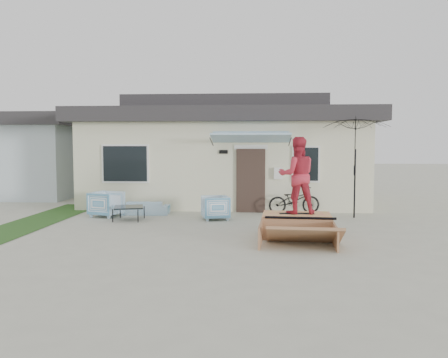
# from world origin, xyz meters

# --- Properties ---
(ground) EXTENTS (90.00, 90.00, 0.00)m
(ground) POSITION_xyz_m (0.00, 0.00, 0.00)
(ground) COLOR #ABAB98
(ground) RESTS_ON ground
(grass_strip) EXTENTS (1.40, 8.00, 0.01)m
(grass_strip) POSITION_xyz_m (-5.20, 2.00, 0.00)
(grass_strip) COLOR #234B1B
(grass_strip) RESTS_ON ground
(house) EXTENTS (10.80, 8.49, 4.10)m
(house) POSITION_xyz_m (0.00, 7.99, 1.94)
(house) COLOR beige
(house) RESTS_ON ground
(neighbor_house) EXTENTS (8.60, 7.60, 3.50)m
(neighbor_house) POSITION_xyz_m (-10.50, 10.00, 1.78)
(neighbor_house) COLOR silver
(neighbor_house) RESTS_ON ground
(loveseat) EXTENTS (1.51, 0.48, 0.58)m
(loveseat) POSITION_xyz_m (-2.35, 3.78, 0.29)
(loveseat) COLOR #458EBD
(loveseat) RESTS_ON ground
(armchair_left) EXTENTS (1.01, 1.04, 0.87)m
(armchair_left) POSITION_xyz_m (-3.46, 3.25, 0.43)
(armchair_left) COLOR #458EBD
(armchair_left) RESTS_ON ground
(armchair_right) EXTENTS (0.89, 0.93, 0.79)m
(armchair_right) POSITION_xyz_m (-0.04, 2.91, 0.40)
(armchair_right) COLOR #458EBD
(armchair_right) RESTS_ON ground
(coffee_table) EXTENTS (1.02, 1.02, 0.41)m
(coffee_table) POSITION_xyz_m (-2.58, 2.61, 0.21)
(coffee_table) COLOR black
(coffee_table) RESTS_ON ground
(bicycle) EXTENTS (1.77, 0.91, 1.08)m
(bicycle) POSITION_xyz_m (2.41, 4.25, 0.54)
(bicycle) COLOR black
(bicycle) RESTS_ON ground
(patio_umbrella) EXTENTS (1.97, 1.82, 2.20)m
(patio_umbrella) POSITION_xyz_m (4.18, 3.53, 1.75)
(patio_umbrella) COLOR black
(patio_umbrella) RESTS_ON ground
(skate_ramp) EXTENTS (1.77, 2.28, 0.54)m
(skate_ramp) POSITION_xyz_m (2.16, 0.51, 0.27)
(skate_ramp) COLOR #936543
(skate_ramp) RESTS_ON ground
(skateboard) EXTENTS (0.85, 0.28, 0.05)m
(skateboard) POSITION_xyz_m (2.16, 0.56, 0.57)
(skateboard) COLOR black
(skateboard) RESTS_ON skate_ramp
(skater) EXTENTS (0.98, 0.80, 1.86)m
(skater) POSITION_xyz_m (2.16, 0.56, 1.53)
(skater) COLOR #C22C3E
(skater) RESTS_ON skateboard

